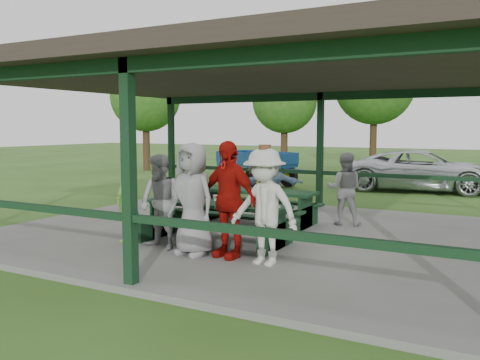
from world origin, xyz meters
The scene contains 19 objects.
ground centered at (0.00, 0.00, 0.00)m, with size 90.00×90.00×0.00m, color #305219.
concrete_slab centered at (0.00, 0.00, 0.05)m, with size 10.00×8.00×0.10m, color slate.
pavilion_structure centered at (0.00, 0.00, 3.17)m, with size 10.60×8.60×3.24m.
picnic_table_near centered at (-0.22, -1.20, 0.58)m, with size 2.76×1.39×0.75m.
picnic_table_far centered at (-0.39, 0.80, 0.58)m, with size 2.63×1.39×0.75m.
table_setting centered at (-0.32, -1.17, 0.88)m, with size 2.32×0.45×0.10m.
contestant_green centered at (-1.61, -1.97, 0.92)m, with size 0.60×0.39×1.64m, color #6CA73A.
contestant_grey_left centered at (-0.84, -2.03, 0.92)m, with size 0.80×0.62×1.64m, color gray.
contestant_grey_mid centered at (-0.12, -2.11, 1.03)m, with size 0.91×0.59×1.86m, color gray.
contestant_red centered at (0.46, -1.95, 1.05)m, with size 1.11×0.46×1.89m, color #A10E0A.
contestant_white_fedora centered at (1.18, -2.09, 1.00)m, with size 1.22×0.79×1.84m.
spectator_lblue centered at (-0.45, 1.77, 0.86)m, with size 1.40×0.45×1.52m, color #86AFCF.
spectator_blue centered at (-1.88, 2.21, 0.97)m, with size 0.63×0.42×1.74m, color #3A6099.
spectator_grey centered at (1.33, 1.61, 0.88)m, with size 0.76×0.59×1.57m, color gray.
pickup_truck centered at (1.79, 9.31, 0.71)m, with size 2.35×5.09×1.42m, color silver.
farm_trailer centered at (-3.90, 7.88, 0.69)m, with size 3.96×2.52×1.39m.
tree_far_left centered at (-5.96, 15.31, 3.51)m, with size 3.32×3.32×5.19m.
tree_left centered at (-1.95, 17.71, 4.35)m, with size 4.11×4.11×6.43m.
tree_edge_left centered at (-11.85, 11.41, 3.69)m, with size 3.49×3.49×5.46m.
Camera 1 is at (4.46, -9.01, 2.21)m, focal length 38.00 mm.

